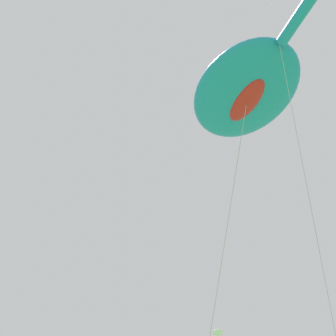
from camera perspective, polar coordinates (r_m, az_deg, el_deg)
The scene contains 2 objects.
big_show_kite at distance 18.00m, azimuth 11.50°, elevation 11.17°, with size 4.84×12.88×15.90m.
small_kite_bird_shape at distance 34.94m, azimuth 7.23°, elevation -22.70°, with size 3.89×2.00×12.09m.
Camera 1 is at (-5.10, 0.06, 1.41)m, focal length 42.03 mm.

